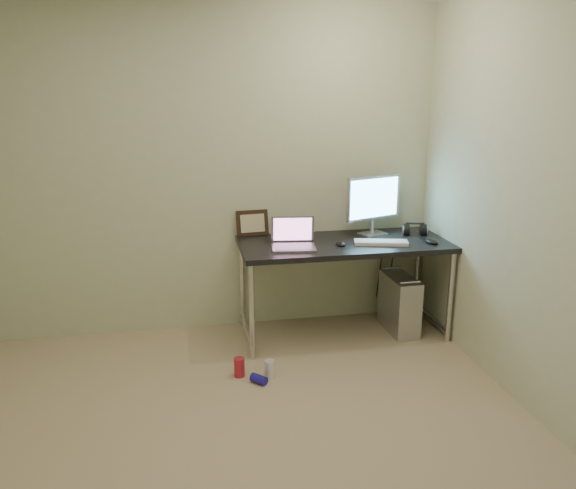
% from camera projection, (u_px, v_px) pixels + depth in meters
% --- Properties ---
extents(floor, '(3.50, 3.50, 0.00)m').
position_uv_depth(floor, '(240.00, 458.00, 2.95)').
color(floor, tan).
rests_on(floor, ground).
extents(wall_back, '(3.50, 0.02, 2.50)m').
position_uv_depth(wall_back, '(211.00, 173.00, 4.26)').
color(wall_back, beige).
rests_on(wall_back, ground).
extents(wall_right, '(0.02, 3.50, 2.50)m').
position_uv_depth(wall_right, '(568.00, 211.00, 2.93)').
color(wall_right, beige).
rests_on(wall_right, ground).
extents(desk, '(1.58, 0.69, 0.75)m').
position_uv_depth(desk, '(344.00, 252.00, 4.27)').
color(desk, black).
rests_on(desk, ground).
extents(tower_computer, '(0.20, 0.44, 0.48)m').
position_uv_depth(tower_computer, '(399.00, 304.00, 4.44)').
color(tower_computer, silver).
rests_on(tower_computer, ground).
extents(cable_a, '(0.01, 0.16, 0.69)m').
position_uv_depth(cable_a, '(380.00, 270.00, 4.70)').
color(cable_a, black).
rests_on(cable_a, ground).
extents(cable_b, '(0.02, 0.11, 0.71)m').
position_uv_depth(cable_b, '(391.00, 273.00, 4.70)').
color(cable_b, black).
rests_on(cable_b, ground).
extents(can_red, '(0.09, 0.09, 0.13)m').
position_uv_depth(can_red, '(239.00, 367.00, 3.76)').
color(can_red, '#B82136').
rests_on(can_red, ground).
extents(can_white, '(0.07, 0.07, 0.12)m').
position_uv_depth(can_white, '(269.00, 369.00, 3.75)').
color(can_white, white).
rests_on(can_white, ground).
extents(can_blue, '(0.12, 0.12, 0.06)m').
position_uv_depth(can_blue, '(259.00, 379.00, 3.68)').
color(can_blue, '#1F16A3').
rests_on(can_blue, ground).
extents(laptop, '(0.35, 0.30, 0.22)m').
position_uv_depth(laptop, '(293.00, 240.00, 4.09)').
color(laptop, '#B8B9C0').
rests_on(laptop, desk).
extents(monitor, '(0.48, 0.21, 0.47)m').
position_uv_depth(monitor, '(374.00, 200.00, 4.38)').
color(monitor, '#B8B9C0').
rests_on(monitor, desk).
extents(keyboard, '(0.42, 0.23, 0.02)m').
position_uv_depth(keyboard, '(381.00, 242.00, 4.18)').
color(keyboard, silver).
rests_on(keyboard, desk).
extents(mouse_right, '(0.10, 0.13, 0.04)m').
position_uv_depth(mouse_right, '(432.00, 241.00, 4.20)').
color(mouse_right, black).
rests_on(mouse_right, desk).
extents(mouse_left, '(0.07, 0.11, 0.04)m').
position_uv_depth(mouse_left, '(341.00, 243.00, 4.14)').
color(mouse_left, black).
rests_on(mouse_left, desk).
extents(headphones, '(0.21, 0.12, 0.12)m').
position_uv_depth(headphones, '(415.00, 231.00, 4.44)').
color(headphones, black).
rests_on(headphones, desk).
extents(picture_frame, '(0.26, 0.10, 0.20)m').
position_uv_depth(picture_frame, '(252.00, 223.00, 4.40)').
color(picture_frame, black).
rests_on(picture_frame, desk).
extents(webcam, '(0.04, 0.03, 0.11)m').
position_uv_depth(webcam, '(286.00, 226.00, 4.38)').
color(webcam, silver).
rests_on(webcam, desk).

